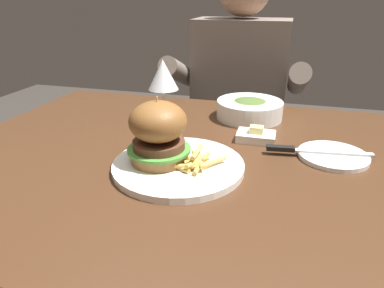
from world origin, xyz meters
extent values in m
cube|color=#472B19|center=(0.00, 0.00, 0.72)|extent=(1.30, 0.84, 0.04)
cylinder|color=#472B19|center=(-0.59, 0.36, 0.35)|extent=(0.06, 0.06, 0.70)
cylinder|color=white|center=(-0.10, -0.07, 0.75)|extent=(0.26, 0.26, 0.01)
cylinder|color=#9E6B38|center=(-0.14, -0.07, 0.77)|extent=(0.11, 0.11, 0.02)
cylinder|color=#4C9338|center=(-0.14, -0.07, 0.78)|extent=(0.13, 0.13, 0.01)
cylinder|color=brown|center=(-0.14, -0.07, 0.79)|extent=(0.10, 0.10, 0.02)
ellipsoid|color=brown|center=(-0.14, -0.07, 0.84)|extent=(0.11, 0.11, 0.08)
cylinder|color=#CCB78C|center=(-0.14, -0.07, 0.86)|extent=(0.00, 0.00, 0.05)
cylinder|color=#EABC5B|center=(-0.09, -0.10, 0.76)|extent=(0.05, 0.03, 0.01)
cylinder|color=#E0B251|center=(-0.05, -0.09, 0.76)|extent=(0.01, 0.07, 0.01)
cylinder|color=gold|center=(-0.09, -0.05, 0.76)|extent=(0.05, 0.06, 0.01)
cylinder|color=#EABC5B|center=(-0.03, -0.07, 0.76)|extent=(0.04, 0.05, 0.01)
cylinder|color=#EABC5B|center=(-0.06, -0.07, 0.76)|extent=(0.04, 0.07, 0.01)
cylinder|color=gold|center=(-0.06, -0.08, 0.76)|extent=(0.05, 0.04, 0.01)
cylinder|color=#EABC5B|center=(-0.06, -0.07, 0.76)|extent=(0.02, 0.06, 0.01)
cylinder|color=#E0B251|center=(-0.08, -0.10, 0.76)|extent=(0.05, 0.02, 0.01)
cylinder|color=#E0B251|center=(-0.06, -0.08, 0.77)|extent=(0.03, 0.07, 0.01)
cylinder|color=#EABC5B|center=(-0.06, -0.07, 0.78)|extent=(0.01, 0.06, 0.01)
cylinder|color=silver|center=(-0.22, 0.18, 0.74)|extent=(0.06, 0.06, 0.00)
cylinder|color=silver|center=(-0.22, 0.18, 0.79)|extent=(0.01, 0.01, 0.09)
cone|color=silver|center=(-0.22, 0.18, 0.87)|extent=(0.08, 0.08, 0.08)
cylinder|color=white|center=(0.20, 0.06, 0.74)|extent=(0.15, 0.15, 0.01)
cube|color=silver|center=(0.20, 0.06, 0.75)|extent=(0.16, 0.03, 0.00)
cube|color=black|center=(0.09, 0.05, 0.76)|extent=(0.06, 0.02, 0.01)
cube|color=white|center=(0.04, 0.12, 0.75)|extent=(0.09, 0.06, 0.02)
cube|color=#F4E58C|center=(0.04, 0.12, 0.77)|extent=(0.03, 0.03, 0.02)
cylinder|color=white|center=(0.00, 0.28, 0.77)|extent=(0.18, 0.18, 0.05)
ellipsoid|color=#4C662D|center=(0.00, 0.28, 0.78)|extent=(0.10, 0.10, 0.02)
cube|color=#282833|center=(-0.09, 0.70, 0.23)|extent=(0.30, 0.22, 0.46)
cube|color=#72665B|center=(-0.09, 0.70, 0.72)|extent=(0.36, 0.20, 0.52)
cylinder|color=#72665B|center=(-0.31, 0.62, 0.78)|extent=(0.07, 0.34, 0.18)
cylinder|color=#72665B|center=(0.13, 0.62, 0.78)|extent=(0.07, 0.34, 0.18)
camera|label=1|loc=(0.09, -0.65, 1.06)|focal=32.00mm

